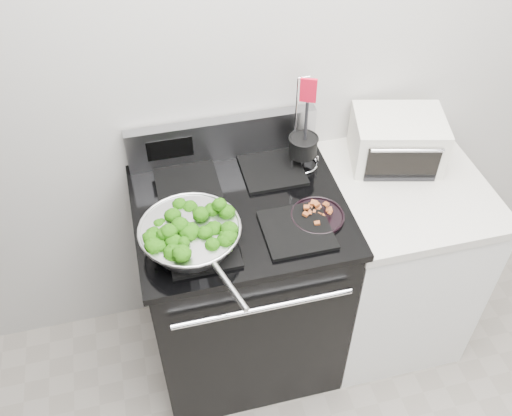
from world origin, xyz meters
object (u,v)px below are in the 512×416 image
object	(u,v)px
skillet	(191,235)
bacon_plate	(318,214)
gas_range	(242,283)
toaster_oven	(397,140)
utensil_holder	(303,151)

from	to	relation	value
skillet	bacon_plate	bearing A→B (deg)	-13.86
gas_range	toaster_oven	bearing A→B (deg)	12.16
skillet	bacon_plate	distance (m)	0.47
skillet	utensil_holder	world-z (taller)	utensil_holder
gas_range	bacon_plate	bearing A→B (deg)	-25.35
gas_range	skillet	xyz separation A→B (m)	(-0.20, -0.15, 0.52)
gas_range	utensil_holder	distance (m)	0.63
utensil_holder	toaster_oven	xyz separation A→B (m)	(0.39, -0.03, -0.00)
toaster_oven	skillet	bearing A→B (deg)	-147.84
gas_range	bacon_plate	distance (m)	0.56
bacon_plate	toaster_oven	world-z (taller)	toaster_oven
gas_range	skillet	distance (m)	0.58
toaster_oven	gas_range	bearing A→B (deg)	-154.21
skillet	utensil_holder	size ratio (longest dim) A/B	1.35
skillet	toaster_oven	world-z (taller)	toaster_oven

